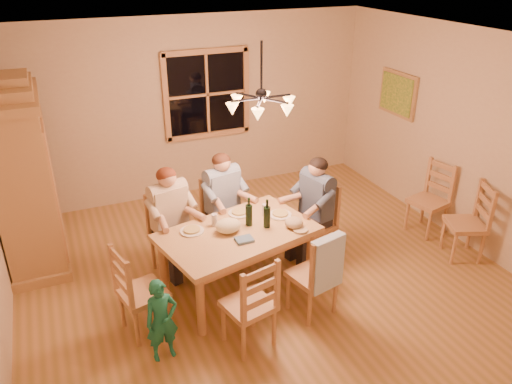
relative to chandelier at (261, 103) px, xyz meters
name	(u,v)px	position (x,y,z in m)	size (l,w,h in m)	color
floor	(260,271)	(0.00, 0.00, -2.08)	(5.50, 5.50, 0.00)	olive
ceiling	(262,41)	(0.00, 0.00, 0.62)	(5.50, 5.00, 0.02)	white
wall_back	(194,108)	(0.00, 2.50, -0.73)	(5.50, 0.02, 2.70)	#C7AD8D
wall_right	(456,135)	(2.75, 0.00, -0.73)	(0.02, 5.00, 2.70)	#C7AD8D
window	(207,94)	(0.20, 2.47, -0.53)	(1.30, 0.06, 1.30)	black
painting	(398,94)	(2.71, 1.20, -0.48)	(0.06, 0.78, 0.64)	#9E7244
chandelier	(261,103)	(0.00, 0.00, 0.00)	(0.77, 0.68, 0.71)	black
armoire	(25,181)	(-2.42, 1.37, -1.02)	(0.66, 1.40, 2.30)	#9E7244
dining_table	(238,239)	(-0.37, -0.22, -1.42)	(1.82, 1.35, 0.76)	#B57F50
chair_far_left	(173,248)	(-0.95, 0.44, -1.77)	(0.52, 0.51, 0.99)	tan
chair_far_right	(224,230)	(-0.24, 0.60, -1.77)	(0.52, 0.51, 0.99)	tan
chair_near_left	(249,318)	(-0.60, -1.07, -1.77)	(0.52, 0.51, 0.99)	tan
chair_near_right	(312,287)	(0.20, -0.88, -1.77)	(0.52, 0.51, 0.99)	tan
chair_end_left	(144,305)	(-1.48, -0.48, -1.77)	(0.51, 0.52, 0.99)	tan
chair_end_right	(313,235)	(0.73, 0.04, -1.77)	(0.51, 0.52, 0.99)	tan
adult_woman	(169,208)	(-0.95, 0.44, -1.24)	(0.47, 0.50, 0.87)	beige
adult_plaid_man	(223,192)	(-0.24, 0.60, -1.24)	(0.47, 0.50, 0.87)	#305684
adult_slate_man	(316,197)	(0.73, 0.04, -1.24)	(0.50, 0.47, 0.87)	#3E4C63
towel	(327,264)	(0.25, -1.07, -1.38)	(0.38, 0.10, 0.58)	#B4D4F3
wine_bottle_a	(249,212)	(-0.20, -0.14, -1.15)	(0.08, 0.08, 0.33)	black
wine_bottle_b	(267,214)	(-0.04, -0.26, -1.15)	(0.08, 0.08, 0.33)	black
plate_woman	(192,231)	(-0.83, -0.05, -1.31)	(0.26, 0.26, 0.02)	white
plate_plaid	(239,213)	(-0.21, 0.13, -1.31)	(0.26, 0.26, 0.02)	white
plate_slate	(280,215)	(0.20, -0.09, -1.31)	(0.26, 0.26, 0.02)	white
wine_glass_a	(214,220)	(-0.56, -0.01, -1.25)	(0.06, 0.06, 0.14)	silver
wine_glass_b	(265,210)	(0.05, -0.01, -1.25)	(0.06, 0.06, 0.14)	silver
cap	(294,223)	(0.23, -0.38, -1.26)	(0.20, 0.20, 0.11)	tan
napkin	(244,240)	(-0.38, -0.44, -1.30)	(0.18, 0.14, 0.03)	slate
cloth_bundle	(228,226)	(-0.47, -0.20, -1.24)	(0.28, 0.22, 0.15)	beige
child	(162,320)	(-1.40, -0.92, -1.65)	(0.31, 0.20, 0.85)	#1A795D
chair_spare_front	(463,235)	(2.45, -0.69, -1.77)	(0.55, 0.57, 0.99)	tan
chair_spare_back	(427,212)	(2.45, -0.02, -1.77)	(0.50, 0.52, 0.99)	tan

